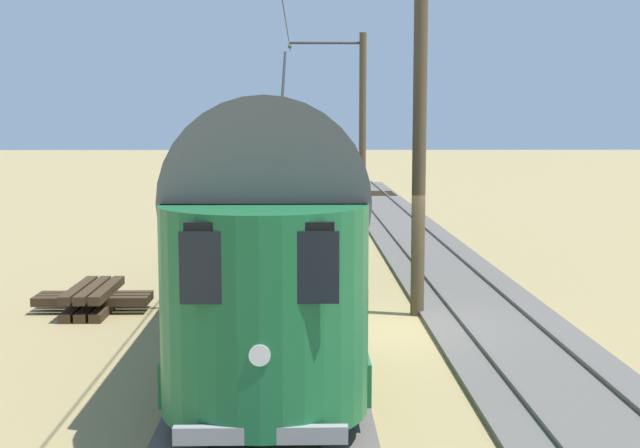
{
  "coord_description": "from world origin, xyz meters",
  "views": [
    {
      "loc": [
        1.67,
        16.13,
        3.97
      ],
      "look_at": [
        1.34,
        0.17,
        2.08
      ],
      "focal_mm": 48.15,
      "sensor_mm": 36.0,
      "label": 1
    }
  ],
  "objects": [
    {
      "name": "ground_plane",
      "position": [
        0.0,
        0.0,
        0.0
      ],
      "size": [
        220.0,
        220.0,
        0.0
      ],
      "primitive_type": "plane",
      "color": "#937F51"
    },
    {
      "name": "track_adjacent_siding",
      "position": [
        2.14,
        -0.31,
        0.05
      ],
      "size": [
        2.8,
        80.0,
        0.18
      ],
      "color": "#56514C",
      "rests_on": "ground"
    },
    {
      "name": "vintage_streetcar",
      "position": [
        2.14,
        -1.52,
        2.26
      ],
      "size": [
        2.65,
        17.16,
        5.78
      ],
      "color": "#196033",
      "rests_on": "ground"
    },
    {
      "name": "catenary_pole_foreground",
      "position": [
        -0.62,
        -17.68,
        3.9
      ],
      "size": [
        3.07,
        0.28,
        7.44
      ],
      "color": "#4C3D28",
      "rests_on": "ground"
    },
    {
      "name": "catenary_pole_mid_near",
      "position": [
        -0.62,
        -1.26,
        3.9
      ],
      "size": [
        3.07,
        0.28,
        7.44
      ],
      "color": "#4C3D28",
      "rests_on": "ground"
    },
    {
      "name": "spare_tie_stack",
      "position": [
        6.1,
        -1.79,
        0.27
      ],
      "size": [
        2.4,
        2.4,
        0.54
      ],
      "color": "#382819",
      "rests_on": "ground"
    },
    {
      "name": "track_streetcar_siding",
      "position": [
        -2.14,
        -0.31,
        0.05
      ],
      "size": [
        2.8,
        80.0,
        0.18
      ],
      "color": "#56514C",
      "rests_on": "ground"
    }
  ]
}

